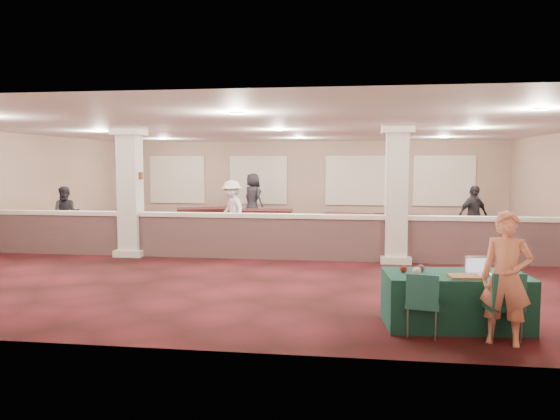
# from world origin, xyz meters

# --- Properties ---
(ground) EXTENTS (16.00, 16.00, 0.00)m
(ground) POSITION_xyz_m (0.00, 0.00, 0.00)
(ground) COLOR #4B1219
(ground) RESTS_ON ground
(wall_back) EXTENTS (16.00, 0.04, 3.20)m
(wall_back) POSITION_xyz_m (0.00, 8.00, 1.60)
(wall_back) COLOR gray
(wall_back) RESTS_ON ground
(wall_front) EXTENTS (16.00, 0.04, 3.20)m
(wall_front) POSITION_xyz_m (0.00, -8.00, 1.60)
(wall_front) COLOR gray
(wall_front) RESTS_ON ground
(wall_left) EXTENTS (0.04, 16.00, 3.20)m
(wall_left) POSITION_xyz_m (-8.00, 0.00, 1.60)
(wall_left) COLOR gray
(wall_left) RESTS_ON ground
(ceiling) EXTENTS (16.00, 16.00, 0.02)m
(ceiling) POSITION_xyz_m (0.00, 0.00, 3.20)
(ceiling) COLOR silver
(ceiling) RESTS_ON wall_back
(partition_wall) EXTENTS (15.60, 0.28, 1.10)m
(partition_wall) POSITION_xyz_m (0.00, -1.50, 0.57)
(partition_wall) COLOR brown
(partition_wall) RESTS_ON ground
(column_left) EXTENTS (0.72, 0.72, 3.20)m
(column_left) POSITION_xyz_m (-3.50, -1.50, 1.64)
(column_left) COLOR beige
(column_left) RESTS_ON ground
(column_right) EXTENTS (0.72, 0.72, 3.20)m
(column_right) POSITION_xyz_m (3.00, -1.50, 1.64)
(column_right) COLOR beige
(column_right) RESTS_ON ground
(sconce_left) EXTENTS (0.12, 0.12, 0.18)m
(sconce_left) POSITION_xyz_m (-3.78, -1.50, 2.00)
(sconce_left) COLOR brown
(sconce_left) RESTS_ON column_left
(sconce_right) EXTENTS (0.12, 0.12, 0.18)m
(sconce_right) POSITION_xyz_m (-3.22, -1.50, 2.00)
(sconce_right) COLOR brown
(sconce_right) RESTS_ON column_left
(near_table) EXTENTS (2.05, 1.17, 0.76)m
(near_table) POSITION_xyz_m (3.50, -6.50, 0.38)
(near_table) COLOR #0E352E
(near_table) RESTS_ON ground
(conf_chair_main) EXTENTS (0.54, 0.54, 0.92)m
(conf_chair_main) POSITION_xyz_m (4.02, -7.09, 0.54)
(conf_chair_main) COLOR #1C5350
(conf_chair_main) RESTS_ON ground
(conf_chair_side) EXTENTS (0.52, 0.52, 0.87)m
(conf_chair_side) POSITION_xyz_m (2.98, -7.08, 0.52)
(conf_chair_side) COLOR #1C5350
(conf_chair_side) RESTS_ON ground
(woman) EXTENTS (0.71, 0.58, 1.71)m
(woman) POSITION_xyz_m (4.00, -7.20, 0.86)
(woman) COLOR #ED8167
(woman) RESTS_ON ground
(far_table_front_left) EXTENTS (1.98, 1.35, 0.73)m
(far_table_front_left) POSITION_xyz_m (-3.72, 0.30, 0.37)
(far_table_front_left) COLOR black
(far_table_front_left) RESTS_ON ground
(far_table_front_center) EXTENTS (1.94, 1.27, 0.73)m
(far_table_front_center) POSITION_xyz_m (1.88, 2.69, 0.36)
(far_table_front_center) COLOR black
(far_table_front_center) RESTS_ON ground
(far_table_front_right) EXTENTS (1.73, 0.88, 0.70)m
(far_table_front_right) POSITION_xyz_m (4.13, 0.30, 0.35)
(far_table_front_right) COLOR black
(far_table_front_right) RESTS_ON ground
(far_table_back_left) EXTENTS (2.23, 1.61, 0.82)m
(far_table_back_left) POSITION_xyz_m (-2.85, 3.20, 0.41)
(far_table_back_left) COLOR black
(far_table_back_left) RESTS_ON ground
(far_table_back_center) EXTENTS (1.97, 1.07, 0.78)m
(far_table_back_center) POSITION_xyz_m (-0.99, 3.20, 0.39)
(far_table_back_center) COLOR black
(far_table_back_center) RESTS_ON ground
(far_table_back_right) EXTENTS (1.81, 1.14, 0.68)m
(far_table_back_right) POSITION_xyz_m (3.47, 3.20, 0.34)
(far_table_back_right) COLOR black
(far_table_back_right) RESTS_ON ground
(attendee_a) EXTENTS (0.87, 0.65, 1.62)m
(attendee_a) POSITION_xyz_m (-6.50, 0.74, 0.81)
(attendee_a) COLOR black
(attendee_a) RESTS_ON ground
(attendee_b) EXTENTS (1.14, 1.21, 1.79)m
(attendee_b) POSITION_xyz_m (-1.69, 1.82, 0.89)
(attendee_b) COLOR silver
(attendee_b) RESTS_ON ground
(attendee_c) EXTENTS (1.09, 0.93, 1.69)m
(attendee_c) POSITION_xyz_m (5.34, 1.50, 0.84)
(attendee_c) COLOR black
(attendee_c) RESTS_ON ground
(attendee_d) EXTENTS (1.04, 1.00, 1.90)m
(attendee_d) POSITION_xyz_m (-1.95, 6.56, 0.95)
(attendee_d) COLOR black
(attendee_d) RESTS_ON ground
(laptop_base) EXTENTS (0.36, 0.27, 0.02)m
(laptop_base) POSITION_xyz_m (3.81, -6.52, 0.77)
(laptop_base) COLOR #B8B8BD
(laptop_base) RESTS_ON near_table
(laptop_screen) EXTENTS (0.34, 0.04, 0.23)m
(laptop_screen) POSITION_xyz_m (3.80, -6.40, 0.89)
(laptop_screen) COLOR #B8B8BD
(laptop_screen) RESTS_ON near_table
(screen_glow) EXTENTS (0.31, 0.03, 0.20)m
(screen_glow) POSITION_xyz_m (3.80, -6.41, 0.87)
(screen_glow) COLOR silver
(screen_glow) RESTS_ON near_table
(knitting) EXTENTS (0.44, 0.35, 0.03)m
(knitting) POSITION_xyz_m (3.58, -6.75, 0.77)
(knitting) COLOR orange
(knitting) RESTS_ON near_table
(yarn_cream) EXTENTS (0.11, 0.11, 0.11)m
(yarn_cream) POSITION_xyz_m (2.94, -6.66, 0.81)
(yarn_cream) COLOR beige
(yarn_cream) RESTS_ON near_table
(yarn_red) EXTENTS (0.10, 0.10, 0.10)m
(yarn_red) POSITION_xyz_m (2.77, -6.52, 0.81)
(yarn_red) COLOR maroon
(yarn_red) RESTS_ON near_table
(yarn_grey) EXTENTS (0.11, 0.11, 0.11)m
(yarn_grey) POSITION_xyz_m (3.02, -6.42, 0.81)
(yarn_grey) COLOR #545358
(yarn_grey) RESTS_ON near_table
(scissors) EXTENTS (0.13, 0.04, 0.01)m
(scissors) POSITION_xyz_m (4.20, -6.72, 0.76)
(scissors) COLOR red
(scissors) RESTS_ON near_table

